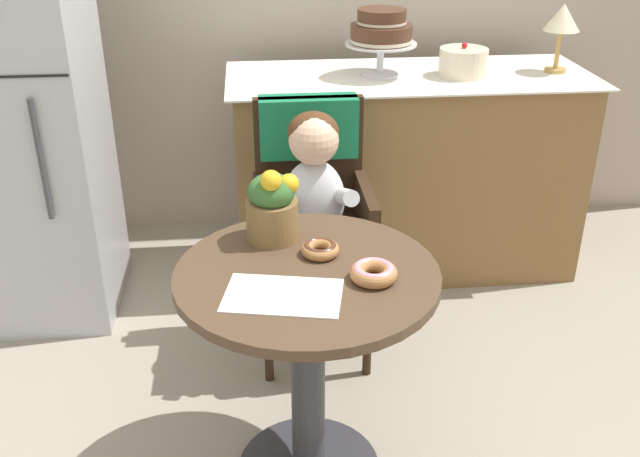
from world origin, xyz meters
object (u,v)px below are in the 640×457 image
object	(u,v)px
seated_child	(315,196)
flower_vase	(272,205)
round_layer_cake	(463,62)
table_lamp	(562,20)
wicker_chair	(311,188)
donut_mid	(320,249)
cafe_table	(308,336)
tiered_cake_stand	(381,32)
refrigerator	(10,112)
donut_front	(374,272)

from	to	relation	value
seated_child	flower_vase	bearing A→B (deg)	-112.18
round_layer_cake	table_lamp	bearing A→B (deg)	3.53
round_layer_cake	wicker_chair	bearing A→B (deg)	-142.74
wicker_chair	round_layer_cake	world-z (taller)	round_layer_cake
wicker_chair	donut_mid	distance (m)	0.66
flower_vase	round_layer_cake	bearing A→B (deg)	51.54
wicker_chair	round_layer_cake	bearing A→B (deg)	42.56
cafe_table	round_layer_cake	distance (m)	1.54
flower_vase	table_lamp	size ratio (longest dim) A/B	0.80
donut_mid	table_lamp	world-z (taller)	table_lamp
tiered_cake_stand	refrigerator	world-z (taller)	refrigerator
cafe_table	seated_child	bearing A→B (deg)	82.70
round_layer_cake	seated_child	bearing A→B (deg)	-135.38
donut_mid	flower_vase	xyz separation A→B (m)	(-0.13, 0.11, 0.09)
wicker_chair	refrigerator	size ratio (longest dim) A/B	0.56
tiered_cake_stand	table_lamp	distance (m)	0.76
wicker_chair	donut_front	xyz separation A→B (m)	(0.09, -0.80, 0.10)
wicker_chair	tiered_cake_stand	xyz separation A→B (m)	(0.34, 0.56, 0.44)
cafe_table	donut_mid	bearing A→B (deg)	63.02
donut_front	table_lamp	size ratio (longest dim) A/B	0.44
donut_front	donut_mid	distance (m)	0.20
cafe_table	seated_child	size ratio (longest dim) A/B	0.99
seated_child	tiered_cake_stand	distance (m)	0.89
cafe_table	round_layer_cake	xyz separation A→B (m)	(0.76, 1.26, 0.45)
round_layer_cake	refrigerator	xyz separation A→B (m)	(-1.81, -0.16, -0.11)
tiered_cake_stand	table_lamp	xyz separation A→B (m)	(0.76, -0.01, 0.03)
seated_child	donut_mid	size ratio (longest dim) A/B	6.76
donut_mid	flower_vase	world-z (taller)	flower_vase
donut_mid	round_layer_cake	xyz separation A→B (m)	(0.72, 1.18, 0.22)
donut_mid	tiered_cake_stand	world-z (taller)	tiered_cake_stand
wicker_chair	cafe_table	bearing A→B (deg)	-90.48
table_lamp	refrigerator	bearing A→B (deg)	-175.16
donut_front	flower_vase	bearing A→B (deg)	133.74
tiered_cake_stand	flower_vase	bearing A→B (deg)	-114.40
wicker_chair	round_layer_cake	size ratio (longest dim) A/B	4.71
wicker_chair	tiered_cake_stand	bearing A→B (deg)	63.87
donut_front	flower_vase	size ratio (longest dim) A/B	0.55
round_layer_cake	donut_mid	bearing A→B (deg)	-121.44
cafe_table	wicker_chair	distance (m)	0.75
donut_mid	refrigerator	xyz separation A→B (m)	(-1.09, 1.01, 0.11)
seated_child	donut_mid	bearing A→B (deg)	-93.54
table_lamp	refrigerator	size ratio (longest dim) A/B	0.17
seated_child	donut_front	bearing A→B (deg)	-81.68
seated_child	round_layer_cake	size ratio (longest dim) A/B	3.59
cafe_table	round_layer_cake	size ratio (longest dim) A/B	3.56
donut_mid	table_lamp	xyz separation A→B (m)	(1.14, 1.20, 0.38)
flower_vase	table_lamp	world-z (taller)	table_lamp
flower_vase	round_layer_cake	distance (m)	1.37
table_lamp	tiered_cake_stand	bearing A→B (deg)	179.16
tiered_cake_stand	table_lamp	bearing A→B (deg)	-0.84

